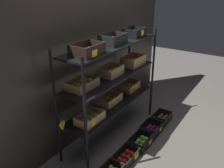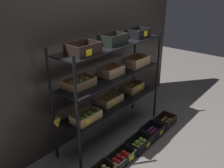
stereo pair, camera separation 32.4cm
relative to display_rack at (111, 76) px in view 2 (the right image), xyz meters
The scene contains 7 objects.
ground_plane 0.93m from the display_rack, 15.68° to the right, with size 10.00×10.00×0.00m, color #605B56.
storefront_wall 0.46m from the display_rack, 88.18° to the left, with size 4.06×0.12×2.27m, color #2D2823.
display_rack is the anchor object (origin of this frame).
crate_ground_apple_red 1.06m from the display_rack, 127.47° to the right, with size 0.38×0.24×0.11m.
crate_ground_apple_green 1.00m from the display_rack, 86.79° to the right, with size 0.37×0.24×0.14m.
crate_ground_plum 1.07m from the display_rack, 50.05° to the right, with size 0.33×0.27×0.14m.
crate_ground_kiwi 1.26m from the display_rack, 31.59° to the right, with size 0.32×0.24×0.13m.
Camera 2 is at (-2.28, -1.91, 2.11)m, focal length 38.65 mm.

